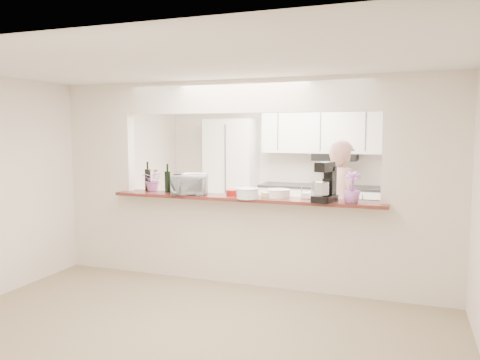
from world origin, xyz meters
The scene contains 19 objects.
floor centered at (0.00, 0.00, 0.00)m, with size 6.00×6.00×0.00m, color gray.
tile_overlay centered at (0.00, 1.55, 0.01)m, with size 5.00×2.90×0.01m, color beige.
partition centered at (0.00, 0.00, 1.48)m, with size 5.00×0.15×2.50m.
bar_counter centered at (0.00, 0.00, 0.58)m, with size 3.40×0.38×1.09m.
kitchen_cabinets centered at (-0.19, 2.72, 0.97)m, with size 3.15×0.62×2.25m.
refrigerator centered at (2.05, 2.65, 0.85)m, with size 0.75×0.70×1.70m, color #A8A8AD.
flower_left centered at (-1.30, 0.05, 1.24)m, with size 0.27×0.23×0.30m, color #CD6DA9.
wine_bottle_a centered at (-1.05, -0.02, 1.24)m, with size 0.07×0.07×0.37m.
wine_bottle_b centered at (-1.40, 0.07, 1.24)m, with size 0.08×0.08×0.39m.
toaster_oven centered at (-0.70, -0.10, 1.21)m, with size 0.44×0.30×0.24m, color #ABAAAF.
serving_bowls centered at (-0.70, 0.05, 1.21)m, with size 0.33×0.33×0.25m, color white.
plate_stack_a centered at (0.10, -0.19, 1.15)m, with size 0.27×0.27×0.12m.
plate_stack_b centered at (0.42, 0.03, 1.14)m, with size 0.28×0.28×0.10m.
red_bowl centered at (-0.15, -0.03, 1.13)m, with size 0.16×0.16×0.07m, color maroon.
tan_bowl centered at (0.29, -0.03, 1.12)m, with size 0.13×0.13×0.06m, color #C4B48A.
utensil_caddy centered at (0.80, 0.05, 1.18)m, with size 0.24×0.17×0.21m.
stand_mixer centered at (1.01, -0.14, 1.29)m, with size 0.28×0.35×0.45m.
flower_right centered at (1.30, -0.15, 1.27)m, with size 0.20×0.20×0.36m, color #DA75D5.
person centered at (1.07, 0.80, 0.88)m, with size 0.64×0.42×1.76m, color tan.
Camera 1 is at (1.86, -5.37, 1.88)m, focal length 35.00 mm.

